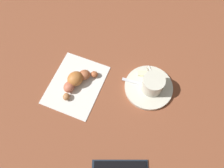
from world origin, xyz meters
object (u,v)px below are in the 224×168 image
object	(u,v)px
espresso_cup	(153,83)
napkin	(76,85)
sugar_packet	(149,74)
saucer	(149,87)
teaspoon	(148,86)
croissant	(76,80)

from	to	relation	value
espresso_cup	napkin	size ratio (longest dim) A/B	0.43
sugar_packet	espresso_cup	bearing A→B (deg)	99.08
saucer	teaspoon	xyz separation A→B (m)	(0.00, 0.00, 0.01)
croissant	espresso_cup	bearing A→B (deg)	-162.04
teaspoon	croissant	xyz separation A→B (m)	(0.21, 0.07, 0.01)
sugar_packet	napkin	xyz separation A→B (m)	(0.20, 0.12, -0.01)
espresso_cup	teaspoon	world-z (taller)	espresso_cup
saucer	croissant	world-z (taller)	croissant
saucer	napkin	size ratio (longest dim) A/B	0.76
saucer	sugar_packet	bearing A→B (deg)	-69.94
saucer	sugar_packet	size ratio (longest dim) A/B	2.19
saucer	sugar_packet	world-z (taller)	sugar_packet
saucer	sugar_packet	distance (m)	0.04
espresso_cup	teaspoon	xyz separation A→B (m)	(0.01, 0.00, -0.02)
teaspoon	sugar_packet	xyz separation A→B (m)	(0.01, -0.04, 0.00)
saucer	sugar_packet	xyz separation A→B (m)	(0.01, -0.04, 0.01)
napkin	croissant	world-z (taller)	croissant
espresso_cup	napkin	bearing A→B (deg)	19.63
saucer	croissant	distance (m)	0.22
teaspoon	croissant	size ratio (longest dim) A/B	0.93
saucer	napkin	bearing A→B (deg)	19.98
espresso_cup	teaspoon	size ratio (longest dim) A/B	0.70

